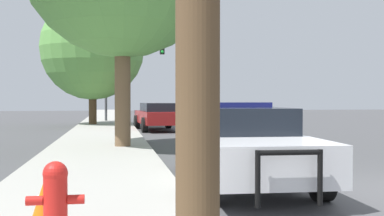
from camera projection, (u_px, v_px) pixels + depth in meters
sidewalk_left at (86, 198)px, 7.19m from camera, size 3.00×110.00×0.13m
police_car at (240, 142)px, 8.81m from camera, size 2.15×5.42×1.48m
fire_hydrant at (55, 196)px, 4.99m from camera, size 0.59×0.26×0.77m
traffic_light at (129, 62)px, 31.07m from camera, size 3.86×0.35×5.36m
car_background_distant at (183, 107)px, 49.41m from camera, size 2.09×4.58×1.30m
car_background_midblock at (157, 115)px, 23.36m from camera, size 2.14×4.67×1.34m
car_background_oncoming at (205, 110)px, 34.30m from camera, size 2.17×4.68×1.39m
box_truck at (194, 96)px, 41.98m from camera, size 2.69×7.54×3.41m
tree_sidewalk_mid at (92, 48)px, 26.60m from camera, size 5.71×5.71×7.06m
traffic_cone at (44, 200)px, 5.65m from camera, size 0.30×0.30×0.46m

